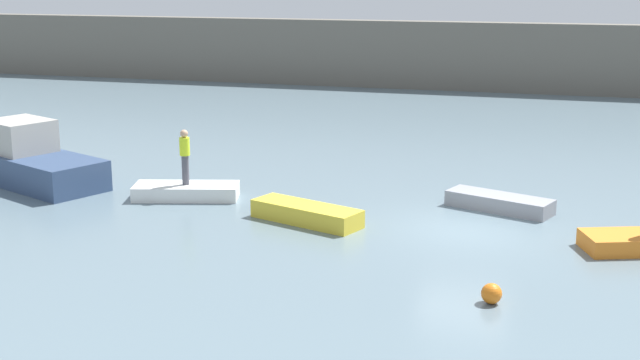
{
  "coord_description": "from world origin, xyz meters",
  "views": [
    {
      "loc": [
        2.57,
        -23.22,
        7.08
      ],
      "look_at": [
        -4.8,
        2.05,
        0.61
      ],
      "focal_mm": 48.74,
      "sensor_mm": 36.0,
      "label": 1
    }
  ],
  "objects_px": {
    "rowboat_grey": "(499,203)",
    "rowboat_yellow": "(306,214)",
    "rowboat_white": "(186,191)",
    "mooring_buoy": "(492,294)",
    "motorboat": "(30,161)",
    "person_hiviz_shirt": "(185,154)"
  },
  "relations": [
    {
      "from": "motorboat",
      "to": "mooring_buoy",
      "type": "bearing_deg",
      "value": -22.59
    },
    {
      "from": "rowboat_white",
      "to": "mooring_buoy",
      "type": "relative_size",
      "value": 7.14
    },
    {
      "from": "mooring_buoy",
      "to": "rowboat_yellow",
      "type": "bearing_deg",
      "value": 139.89
    },
    {
      "from": "rowboat_white",
      "to": "rowboat_grey",
      "type": "relative_size",
      "value": 1.03
    },
    {
      "from": "rowboat_grey",
      "to": "rowboat_yellow",
      "type": "bearing_deg",
      "value": -131.05
    },
    {
      "from": "rowboat_white",
      "to": "rowboat_grey",
      "type": "xyz_separation_m",
      "value": [
        9.57,
        1.39,
        0.0
      ]
    },
    {
      "from": "rowboat_white",
      "to": "mooring_buoy",
      "type": "bearing_deg",
      "value": -47.07
    },
    {
      "from": "motorboat",
      "to": "rowboat_grey",
      "type": "height_order",
      "value": "motorboat"
    },
    {
      "from": "rowboat_white",
      "to": "mooring_buoy",
      "type": "height_order",
      "value": "mooring_buoy"
    },
    {
      "from": "rowboat_grey",
      "to": "motorboat",
      "type": "bearing_deg",
      "value": -156.28
    },
    {
      "from": "rowboat_white",
      "to": "rowboat_grey",
      "type": "height_order",
      "value": "rowboat_grey"
    },
    {
      "from": "rowboat_white",
      "to": "person_hiviz_shirt",
      "type": "bearing_deg",
      "value": 0.0
    },
    {
      "from": "rowboat_white",
      "to": "mooring_buoy",
      "type": "distance_m",
      "value": 11.82
    },
    {
      "from": "rowboat_yellow",
      "to": "mooring_buoy",
      "type": "xyz_separation_m",
      "value": [
        5.65,
        -4.76,
        -0.03
      ]
    },
    {
      "from": "rowboat_grey",
      "to": "mooring_buoy",
      "type": "relative_size",
      "value": 6.96
    },
    {
      "from": "motorboat",
      "to": "person_hiviz_shirt",
      "type": "distance_m",
      "value": 5.92
    },
    {
      "from": "rowboat_white",
      "to": "rowboat_grey",
      "type": "bearing_deg",
      "value": -7.07
    },
    {
      "from": "motorboat",
      "to": "rowboat_grey",
      "type": "bearing_deg",
      "value": 3.63
    },
    {
      "from": "mooring_buoy",
      "to": "rowboat_grey",
      "type": "bearing_deg",
      "value": 93.65
    },
    {
      "from": "rowboat_yellow",
      "to": "rowboat_grey",
      "type": "xyz_separation_m",
      "value": [
        5.16,
        2.85,
        -0.03
      ]
    },
    {
      "from": "motorboat",
      "to": "person_hiviz_shirt",
      "type": "xyz_separation_m",
      "value": [
        5.87,
        -0.41,
        0.68
      ]
    },
    {
      "from": "rowboat_yellow",
      "to": "person_hiviz_shirt",
      "type": "xyz_separation_m",
      "value": [
        -4.4,
        1.45,
        1.18
      ]
    }
  ]
}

